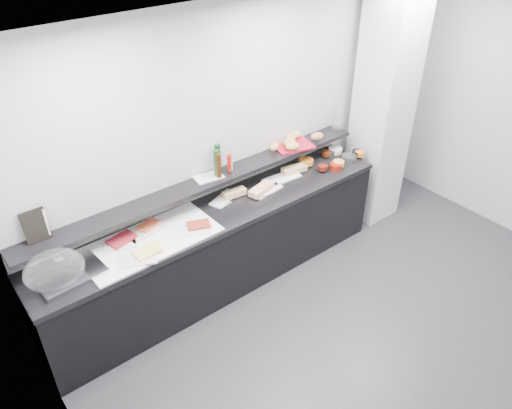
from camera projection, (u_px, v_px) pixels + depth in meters
ground at (398, 352)px, 4.41m from camera, size 5.00×5.00×0.00m
back_wall at (257, 135)px, 4.95m from camera, size 5.00×0.02×2.70m
ceiling at (471, 44)px, 2.90m from camera, size 5.00×5.00×0.00m
column at (383, 109)px, 5.50m from camera, size 0.50×0.50×2.70m
buffet_cabinet at (220, 251)px, 4.91m from camera, size 3.60×0.60×0.85m
counter_top at (218, 213)px, 4.66m from camera, size 3.62×0.62×0.05m
wall_shelf at (207, 182)px, 4.63m from camera, size 3.60×0.25×0.04m
cloche_base at (70, 275)px, 3.88m from camera, size 0.53×0.38×0.04m
cloche_dome at (54, 270)px, 3.77m from camera, size 0.49×0.36×0.34m
linen_runner at (150, 241)px, 4.26m from camera, size 1.19×0.58×0.01m
platter_meat_a at (120, 244)px, 4.20m from camera, size 0.31×0.26×0.01m
food_meat_a at (122, 239)px, 4.22m from camera, size 0.26×0.20×0.02m
platter_salmon at (143, 231)px, 4.35m from camera, size 0.34×0.25×0.01m
food_salmon at (149, 225)px, 4.39m from camera, size 0.22×0.18×0.02m
platter_cheese at (138, 258)px, 4.05m from camera, size 0.36×0.31×0.01m
food_cheese at (148, 251)px, 4.09m from camera, size 0.23×0.16×0.02m
platter_meat_b at (194, 229)px, 4.37m from camera, size 0.31×0.27×0.01m
food_meat_b at (199, 225)px, 4.40m from camera, size 0.23×0.19×0.02m
sandwich_plate_left at (224, 199)px, 4.81m from camera, size 0.35×0.24×0.01m
sandwich_food_left at (234, 193)px, 4.82m from camera, size 0.24×0.11×0.06m
tongs_left at (226, 206)px, 4.69m from camera, size 0.16×0.04×0.01m
sandwich_plate_mid at (267, 190)px, 4.93m from camera, size 0.35×0.18×0.01m
sandwich_food_mid at (261, 189)px, 4.88m from camera, size 0.31×0.18×0.06m
tongs_mid at (267, 195)px, 4.84m from camera, size 0.16×0.02×0.01m
sandwich_plate_right at (282, 178)px, 5.13m from camera, size 0.41×0.19×0.01m
sandwich_food_right at (294, 169)px, 5.20m from camera, size 0.28×0.15×0.06m
tongs_right at (279, 179)px, 5.08m from camera, size 0.16×0.01×0.01m
bowl_glass_fruit at (304, 162)px, 5.35m from camera, size 0.19×0.19×0.07m
fill_glass_fruit at (306, 162)px, 5.33m from camera, size 0.20×0.20×0.05m
bowl_black_jam at (329, 152)px, 5.54m from camera, size 0.19×0.19×0.07m
fill_black_jam at (327, 153)px, 5.49m from camera, size 0.14×0.14×0.05m
bowl_glass_cream at (333, 152)px, 5.54m from camera, size 0.24×0.24×0.07m
fill_glass_cream at (335, 150)px, 5.55m from camera, size 0.20×0.20×0.05m
bowl_red_jam at (336, 167)px, 5.27m from camera, size 0.14×0.14×0.07m
fill_red_jam at (323, 167)px, 5.23m from camera, size 0.13×0.13×0.05m
bowl_glass_salmon at (349, 158)px, 5.42m from camera, size 0.20×0.20×0.07m
fill_glass_salmon at (339, 163)px, 5.30m from camera, size 0.14×0.14×0.05m
bowl_black_fruit at (358, 154)px, 5.51m from camera, size 0.16×0.16×0.07m
fill_black_fruit at (360, 154)px, 5.48m from camera, size 0.14×0.14×0.05m
framed_print at (35, 226)px, 3.82m from camera, size 0.19×0.07×0.26m
print_art at (36, 225)px, 3.83m from camera, size 0.18×0.09×0.22m
condiment_tray at (209, 177)px, 4.66m from camera, size 0.28×0.20×0.01m
bottle_green_a at (216, 163)px, 4.61m from camera, size 0.07×0.07×0.26m
bottle_brown at (219, 165)px, 4.59m from camera, size 0.06×0.06×0.24m
bottle_green_b at (218, 158)px, 4.66m from camera, size 0.06×0.06×0.28m
bottle_hot at (229, 163)px, 4.68m from camera, size 0.04×0.04×0.18m
shaker_salt at (231, 167)px, 4.74m from camera, size 0.04×0.04×0.07m
shaker_pepper at (229, 165)px, 4.77m from camera, size 0.03×0.03×0.07m
bread_tray at (293, 146)px, 5.18m from camera, size 0.45×0.37×0.02m
bread_roll_nw at (274, 147)px, 5.05m from camera, size 0.15×0.12×0.08m
bread_roll_n at (291, 138)px, 5.22m from camera, size 0.18×0.14×0.08m
bread_roll_ne at (296, 135)px, 5.28m from camera, size 0.13×0.09×0.08m
bread_roll_sw at (291, 144)px, 5.10m from camera, size 0.14×0.09×0.08m
bread_roll_s at (292, 146)px, 5.06m from camera, size 0.17×0.14×0.08m
bread_roll_se at (317, 136)px, 5.25m from camera, size 0.16×0.13×0.08m
bread_roll_midw at (289, 142)px, 5.14m from camera, size 0.15×0.11×0.08m
carafe at (337, 119)px, 5.40m from camera, size 0.12×0.12×0.30m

